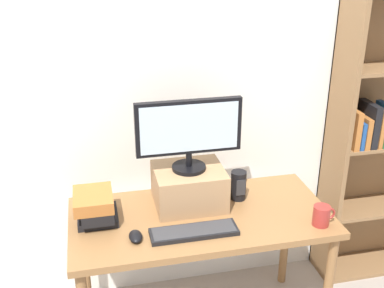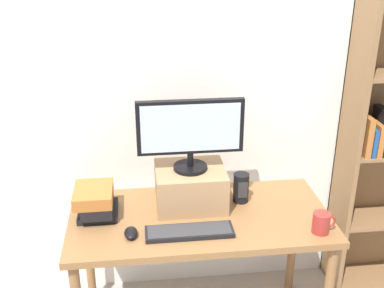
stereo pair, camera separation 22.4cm
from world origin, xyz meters
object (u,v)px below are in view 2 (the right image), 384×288
Objects in this scene: desk_speaker at (241,188)px; desk at (200,229)px; riser_box at (190,186)px; computer_monitor at (190,131)px; coffee_mug at (322,223)px; keyboard at (189,232)px; book_stack at (96,202)px; computer_mouse at (131,233)px.

desk is at bearing -153.83° from desk_speaker.
computer_monitor reaches higher than riser_box.
computer_monitor is 4.62× the size of coffee_mug.
computer_monitor reaches higher than desk.
computer_monitor is (-0.03, 0.12, 0.51)m from desk.
desk is 3.68× the size of riser_box.
riser_box is 0.30m from keyboard.
keyboard is at bearing -114.13° from desk.
book_stack is (-0.49, -0.06, -0.02)m from riser_box.
computer_mouse is 0.28m from book_stack.
computer_monitor is at bearing -90.00° from riser_box.
desk is at bearing 22.78° from computer_mouse.
book_stack is 1.47× the size of desk_speaker.
desk is 11.39× the size of coffee_mug.
computer_mouse is at bearing -155.83° from desk_speaker.
computer_mouse reaches higher than desk.
keyboard is 0.28m from computer_mouse.
desk_speaker is at bearing 133.86° from coffee_mug.
desk is 0.32m from desk_speaker.
book_stack is (-0.49, -0.06, -0.34)m from computer_monitor.
desk_speaker is at bearing 26.17° from desk.
coffee_mug reaches higher than computer_mouse.
keyboard is at bearing -97.61° from computer_monitor.
computer_monitor is at bearing 40.33° from computer_mouse.
computer_mouse is at bearing -50.18° from book_stack.
computer_mouse is 0.65m from desk_speaker.
computer_monitor is 0.58m from computer_mouse.
coffee_mug is (1.09, -0.28, -0.03)m from book_stack.
computer_monitor reaches higher than computer_mouse.
riser_box is at bearing 40.48° from computer_mouse.
computer_mouse is at bearing -139.67° from computer_monitor.
coffee_mug is (0.60, -0.35, -0.05)m from riser_box.
book_stack is at bearing 173.48° from desk.
computer_mouse is at bearing -139.52° from riser_box.
desk_speaker is at bearing -1.27° from riser_box.
riser_box is 0.85× the size of keyboard.
keyboard is 0.43m from desk_speaker.
riser_box is at bearing 7.33° from book_stack.
riser_box is 0.67× the size of computer_monitor.
computer_monitor is at bearing 179.04° from desk_speaker.
computer_mouse is (-0.35, -0.15, 0.11)m from desk.
book_stack is (-0.46, 0.22, 0.07)m from keyboard.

